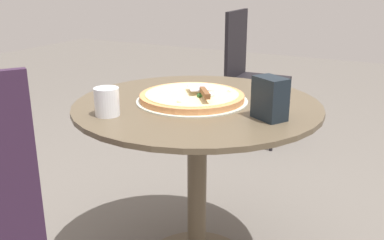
{
  "coord_description": "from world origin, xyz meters",
  "views": [
    {
      "loc": [
        1.36,
        0.7,
        1.13
      ],
      "look_at": [
        -0.01,
        -0.03,
        0.62
      ],
      "focal_mm": 41.05,
      "sensor_mm": 36.0,
      "label": 1
    }
  ],
  "objects_px": {
    "pizza_server": "(202,90)",
    "napkin_dispenser": "(270,98)",
    "pizza_on_tray": "(192,97)",
    "drinking_cup": "(107,102)",
    "patio_chair_far": "(248,68)",
    "patio_table": "(197,146)"
  },
  "relations": [
    {
      "from": "napkin_dispenser",
      "to": "patio_chair_far",
      "type": "xyz_separation_m",
      "value": [
        -1.54,
        -0.65,
        -0.24
      ]
    },
    {
      "from": "pizza_on_tray",
      "to": "drinking_cup",
      "type": "xyz_separation_m",
      "value": [
        0.28,
        -0.16,
        0.03
      ]
    },
    {
      "from": "patio_table",
      "to": "pizza_on_tray",
      "type": "xyz_separation_m",
      "value": [
        -0.01,
        -0.03,
        0.19
      ]
    },
    {
      "from": "patio_table",
      "to": "drinking_cup",
      "type": "height_order",
      "value": "drinking_cup"
    },
    {
      "from": "patio_table",
      "to": "napkin_dispenser",
      "type": "distance_m",
      "value": 0.38
    },
    {
      "from": "patio_table",
      "to": "drinking_cup",
      "type": "xyz_separation_m",
      "value": [
        0.27,
        -0.19,
        0.22
      ]
    },
    {
      "from": "patio_table",
      "to": "pizza_on_tray",
      "type": "relative_size",
      "value": 2.19
    },
    {
      "from": "pizza_on_tray",
      "to": "pizza_server",
      "type": "bearing_deg",
      "value": 69.13
    },
    {
      "from": "pizza_on_tray",
      "to": "patio_chair_far",
      "type": "xyz_separation_m",
      "value": [
        -1.47,
        -0.34,
        -0.19
      ]
    },
    {
      "from": "pizza_server",
      "to": "napkin_dispenser",
      "type": "relative_size",
      "value": 1.45
    },
    {
      "from": "pizza_on_tray",
      "to": "patio_table",
      "type": "bearing_deg",
      "value": 72.05
    },
    {
      "from": "drinking_cup",
      "to": "patio_chair_far",
      "type": "bearing_deg",
      "value": -174.38
    },
    {
      "from": "patio_table",
      "to": "patio_chair_far",
      "type": "xyz_separation_m",
      "value": [
        -1.48,
        -0.36,
        -0.0
      ]
    },
    {
      "from": "pizza_server",
      "to": "drinking_cup",
      "type": "bearing_deg",
      "value": -39.45
    },
    {
      "from": "pizza_server",
      "to": "napkin_dispenser",
      "type": "height_order",
      "value": "napkin_dispenser"
    },
    {
      "from": "pizza_on_tray",
      "to": "drinking_cup",
      "type": "relative_size",
      "value": 4.41
    },
    {
      "from": "pizza_on_tray",
      "to": "patio_chair_far",
      "type": "distance_m",
      "value": 1.52
    },
    {
      "from": "pizza_server",
      "to": "patio_chair_far",
      "type": "xyz_separation_m",
      "value": [
        -1.49,
        -0.39,
        -0.23
      ]
    },
    {
      "from": "pizza_on_tray",
      "to": "napkin_dispenser",
      "type": "distance_m",
      "value": 0.33
    },
    {
      "from": "drinking_cup",
      "to": "napkin_dispenser",
      "type": "bearing_deg",
      "value": 113.81
    },
    {
      "from": "drinking_cup",
      "to": "pizza_on_tray",
      "type": "bearing_deg",
      "value": 149.69
    },
    {
      "from": "pizza_server",
      "to": "patio_chair_far",
      "type": "height_order",
      "value": "patio_chair_far"
    }
  ]
}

